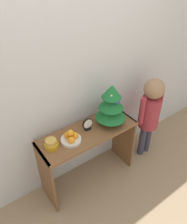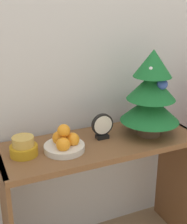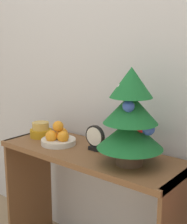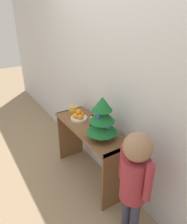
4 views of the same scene
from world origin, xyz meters
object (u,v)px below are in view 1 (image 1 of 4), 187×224
(mini_tree, at_px, (111,105))
(child_figure, at_px, (150,109))
(fruit_bowl, at_px, (71,138))
(singing_bowl, at_px, (51,144))
(desk_clock, at_px, (88,124))

(mini_tree, bearing_deg, child_figure, -5.74)
(fruit_bowl, relative_size, singing_bowl, 1.51)
(fruit_bowl, distance_m, singing_bowl, 0.19)
(fruit_bowl, relative_size, desk_clock, 1.44)
(child_figure, bearing_deg, mini_tree, 174.26)
(singing_bowl, bearing_deg, child_figure, -4.33)
(fruit_bowl, bearing_deg, desk_clock, 12.59)
(singing_bowl, bearing_deg, desk_clock, 2.26)
(mini_tree, xyz_separation_m, desk_clock, (-0.26, 0.05, -0.16))
(fruit_bowl, height_order, desk_clock, same)
(mini_tree, distance_m, singing_bowl, 0.70)
(fruit_bowl, relative_size, child_figure, 0.18)
(mini_tree, distance_m, desk_clock, 0.31)
(singing_bowl, bearing_deg, mini_tree, -3.13)
(mini_tree, distance_m, fruit_bowl, 0.52)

